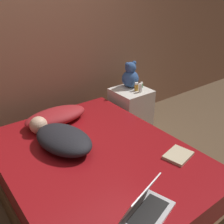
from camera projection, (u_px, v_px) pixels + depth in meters
ground_plane at (97, 199)px, 2.41m from camera, size 12.00×12.00×0.00m
wall_back at (28, 35)px, 2.70m from camera, size 8.00×0.06×2.60m
bed at (97, 177)px, 2.29m from camera, size 1.45×1.88×0.52m
nightstand at (131, 113)px, 3.30m from camera, size 0.41×0.42×0.62m
pillow at (56, 116)px, 2.61m from camera, size 0.64×0.32×0.14m
person_lying at (61, 137)px, 2.23m from camera, size 0.47×0.76×0.17m
laptop at (146, 207)px, 1.59m from camera, size 0.39×0.29×0.20m
teddy_bear at (130, 76)px, 3.19m from camera, size 0.21×0.21×0.32m
bottle_amber at (136, 87)px, 3.12m from camera, size 0.05×0.05×0.10m
bottle_white at (140, 88)px, 3.08m from camera, size 0.04×0.04×0.11m
bottle_green at (142, 85)px, 3.22m from camera, size 0.03×0.03×0.07m
book at (178, 155)px, 2.12m from camera, size 0.26×0.22×0.02m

